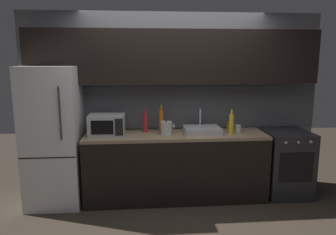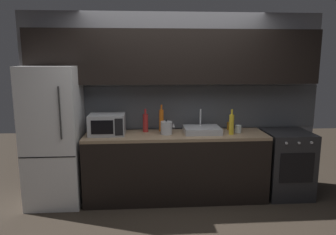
% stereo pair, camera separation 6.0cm
% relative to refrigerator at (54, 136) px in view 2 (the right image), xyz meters
% --- Properties ---
extents(ground_plane, '(10.00, 10.00, 0.00)m').
position_rel_refrigerator_xyz_m(ground_plane, '(1.58, -0.90, -0.90)').
color(ground_plane, '#2D261E').
extents(back_wall, '(4.13, 0.44, 2.50)m').
position_rel_refrigerator_xyz_m(back_wall, '(1.58, 0.30, 0.65)').
color(back_wall, slate).
rests_on(back_wall, ground).
extents(counter_run, '(2.39, 0.60, 0.90)m').
position_rel_refrigerator_xyz_m(counter_run, '(1.58, 0.00, -0.45)').
color(counter_run, black).
rests_on(counter_run, ground).
extents(refrigerator, '(0.68, 0.69, 1.79)m').
position_rel_refrigerator_xyz_m(refrigerator, '(0.00, 0.00, 0.00)').
color(refrigerator, white).
rests_on(refrigerator, ground).
extents(oven_range, '(0.60, 0.62, 0.90)m').
position_rel_refrigerator_xyz_m(oven_range, '(3.11, -0.00, -0.44)').
color(oven_range, '#232326').
rests_on(oven_range, ground).
extents(microwave, '(0.46, 0.35, 0.27)m').
position_rel_refrigerator_xyz_m(microwave, '(0.68, 0.02, 0.14)').
color(microwave, '#A8AAAF').
rests_on(microwave, counter_run).
extents(sink_basin, '(0.48, 0.38, 0.30)m').
position_rel_refrigerator_xyz_m(sink_basin, '(1.93, 0.03, 0.05)').
color(sink_basin, '#ADAFB5').
rests_on(sink_basin, counter_run).
extents(kettle, '(0.19, 0.15, 0.19)m').
position_rel_refrigerator_xyz_m(kettle, '(1.45, -0.02, 0.09)').
color(kettle, '#B7BABF').
rests_on(kettle, counter_run).
extents(wine_bottle_orange, '(0.06, 0.06, 0.36)m').
position_rel_refrigerator_xyz_m(wine_bottle_orange, '(1.40, 0.18, 0.16)').
color(wine_bottle_orange, orange).
rests_on(wine_bottle_orange, counter_run).
extents(wine_bottle_yellow, '(0.06, 0.06, 0.33)m').
position_rel_refrigerator_xyz_m(wine_bottle_yellow, '(2.30, -0.08, 0.14)').
color(wine_bottle_yellow, gold).
rests_on(wine_bottle_yellow, counter_run).
extents(wine_bottle_red, '(0.07, 0.07, 0.31)m').
position_rel_refrigerator_xyz_m(wine_bottle_red, '(1.18, 0.15, 0.13)').
color(wine_bottle_red, '#A82323').
rests_on(wine_bottle_red, counter_run).
extents(mug_clear, '(0.08, 0.08, 0.10)m').
position_rel_refrigerator_xyz_m(mug_clear, '(2.42, 0.01, 0.05)').
color(mug_clear, silver).
rests_on(mug_clear, counter_run).
extents(mug_amber, '(0.08, 0.08, 0.10)m').
position_rel_refrigerator_xyz_m(mug_amber, '(2.35, 0.20, 0.06)').
color(mug_amber, '#B27019').
rests_on(mug_amber, counter_run).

